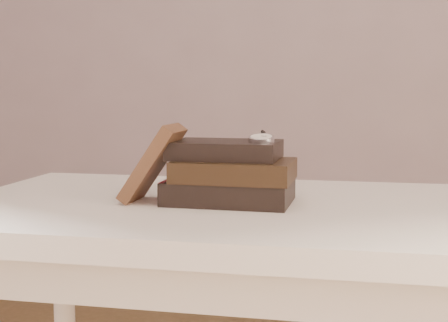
# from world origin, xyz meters

# --- Properties ---
(table) EXTENTS (1.00, 0.60, 0.75)m
(table) POSITION_xyz_m (0.00, 0.35, 0.66)
(table) COLOR white
(table) RESTS_ON ground
(book_stack) EXTENTS (0.23, 0.16, 0.11)m
(book_stack) POSITION_xyz_m (0.01, 0.35, 0.80)
(book_stack) COLOR black
(book_stack) RESTS_ON table
(journal) EXTENTS (0.11, 0.10, 0.14)m
(journal) POSITION_xyz_m (-0.13, 0.32, 0.82)
(journal) COLOR #3C2417
(journal) RESTS_ON table
(pocket_watch) EXTENTS (0.05, 0.15, 0.02)m
(pocket_watch) POSITION_xyz_m (0.06, 0.34, 0.87)
(pocket_watch) COLOR silver
(pocket_watch) RESTS_ON book_stack
(eyeglasses) EXTENTS (0.10, 0.11, 0.04)m
(eyeglasses) POSITION_xyz_m (-0.07, 0.43, 0.81)
(eyeglasses) COLOR silver
(eyeglasses) RESTS_ON book_stack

